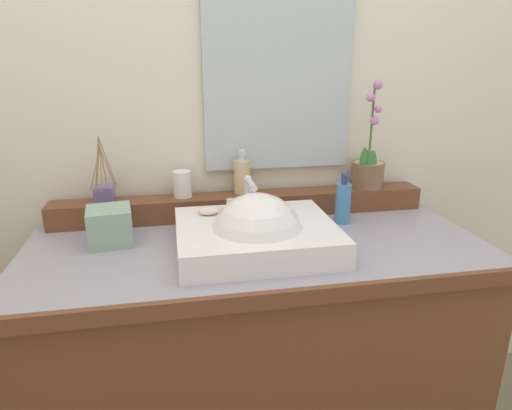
# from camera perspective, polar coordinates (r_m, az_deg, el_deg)

# --- Properties ---
(wall_back) EXTENTS (3.29, 0.20, 2.53)m
(wall_back) POSITION_cam_1_polar(r_m,az_deg,el_deg) (1.71, -2.72, 14.51)
(wall_back) COLOR silver
(wall_back) RESTS_ON ground
(vanity_cabinet) EXTENTS (1.42, 0.65, 0.84)m
(vanity_cabinet) POSITION_cam_1_polar(r_m,az_deg,el_deg) (1.60, 0.05, -18.54)
(vanity_cabinet) COLOR brown
(vanity_cabinet) RESTS_ON ground
(back_ledge) EXTENTS (1.34, 0.10, 0.08)m
(back_ledge) POSITION_cam_1_polar(r_m,az_deg,el_deg) (1.62, -1.64, 0.02)
(back_ledge) COLOR brown
(back_ledge) RESTS_ON vanity_cabinet
(sink_basin) EXTENTS (0.47, 0.40, 0.29)m
(sink_basin) POSITION_cam_1_polar(r_m,az_deg,el_deg) (1.33, 0.10, -4.23)
(sink_basin) COLOR white
(sink_basin) RESTS_ON vanity_cabinet
(soap_bar) EXTENTS (0.07, 0.04, 0.02)m
(soap_bar) POSITION_cam_1_polar(r_m,az_deg,el_deg) (1.40, -5.99, -0.76)
(soap_bar) COLOR beige
(soap_bar) RESTS_ON sink_basin
(potted_plant) EXTENTS (0.12, 0.12, 0.39)m
(potted_plant) POSITION_cam_1_polar(r_m,az_deg,el_deg) (1.73, 14.15, 4.61)
(potted_plant) COLOR brown
(potted_plant) RESTS_ON back_ledge
(soap_dispenser) EXTENTS (0.06, 0.06, 0.16)m
(soap_dispenser) POSITION_cam_1_polar(r_m,az_deg,el_deg) (1.61, -1.80, 3.81)
(soap_dispenser) COLOR #D6BA85
(soap_dispenser) RESTS_ON back_ledge
(tumbler_cup) EXTENTS (0.06, 0.06, 0.09)m
(tumbler_cup) POSITION_cam_1_polar(r_m,az_deg,el_deg) (1.58, -9.38, 2.67)
(tumbler_cup) COLOR white
(tumbler_cup) RESTS_ON back_ledge
(reed_diffuser) EXTENTS (0.09, 0.09, 0.23)m
(reed_diffuser) POSITION_cam_1_polar(r_m,az_deg,el_deg) (1.58, -18.79, 1.47)
(reed_diffuser) COLOR slate
(reed_diffuser) RESTS_ON back_ledge
(lotion_bottle) EXTENTS (0.05, 0.05, 0.18)m
(lotion_bottle) POSITION_cam_1_polar(r_m,az_deg,el_deg) (1.56, 11.06, 0.35)
(lotion_bottle) COLOR teal
(lotion_bottle) RESTS_ON vanity_cabinet
(tissue_box) EXTENTS (0.14, 0.14, 0.11)m
(tissue_box) POSITION_cam_1_polar(r_m,az_deg,el_deg) (1.44, -18.16, -2.54)
(tissue_box) COLOR #87AA90
(tissue_box) RESTS_ON vanity_cabinet
(mirror) EXTENTS (0.53, 0.02, 0.61)m
(mirror) POSITION_cam_1_polar(r_m,az_deg,el_deg) (1.62, 2.87, 15.31)
(mirror) COLOR silver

